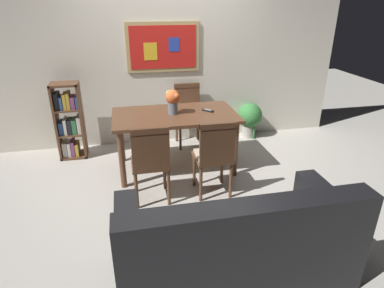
# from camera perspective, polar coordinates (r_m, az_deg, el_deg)

# --- Properties ---
(ground_plane) EXTENTS (12.00, 12.00, 0.00)m
(ground_plane) POSITION_cam_1_polar(r_m,az_deg,el_deg) (4.06, -0.48, -6.54)
(ground_plane) COLOR #B7B2A8
(wall_back_with_painting) EXTENTS (5.20, 0.14, 2.60)m
(wall_back_with_painting) POSITION_cam_1_polar(r_m,az_deg,el_deg) (4.96, -3.94, 15.10)
(wall_back_with_painting) COLOR silver
(wall_back_with_painting) RESTS_ON ground_plane
(dining_table) EXTENTS (1.53, 0.86, 0.75)m
(dining_table) POSITION_cam_1_polar(r_m,az_deg,el_deg) (4.12, -2.94, 3.96)
(dining_table) COLOR brown
(dining_table) RESTS_ON ground_plane
(dining_chair_near_right) EXTENTS (0.40, 0.41, 0.91)m
(dining_chair_near_right) POSITION_cam_1_polar(r_m,az_deg,el_deg) (3.56, 3.93, -1.46)
(dining_chair_near_right) COLOR brown
(dining_chair_near_right) RESTS_ON ground_plane
(dining_chair_far_right) EXTENTS (0.40, 0.41, 0.91)m
(dining_chair_far_right) POSITION_cam_1_polar(r_m,az_deg,el_deg) (4.94, -0.64, 6.01)
(dining_chair_far_right) COLOR brown
(dining_chair_far_right) RESTS_ON ground_plane
(dining_chair_near_left) EXTENTS (0.40, 0.41, 0.91)m
(dining_chair_near_left) POSITION_cam_1_polar(r_m,az_deg,el_deg) (3.45, -7.22, -2.44)
(dining_chair_near_left) COLOR brown
(dining_chair_near_left) RESTS_ON ground_plane
(leather_couch) EXTENTS (1.80, 0.84, 0.84)m
(leather_couch) POSITION_cam_1_polar(r_m,az_deg,el_deg) (2.70, 7.38, -16.72)
(leather_couch) COLOR black
(leather_couch) RESTS_ON ground_plane
(bookshelf) EXTENTS (0.36, 0.28, 1.05)m
(bookshelf) POSITION_cam_1_polar(r_m,az_deg,el_deg) (4.80, -20.47, 3.59)
(bookshelf) COLOR brown
(bookshelf) RESTS_ON ground_plane
(potted_ivy) EXTENTS (0.39, 0.39, 0.60)m
(potted_ivy) POSITION_cam_1_polar(r_m,az_deg,el_deg) (5.32, 9.97, 4.57)
(potted_ivy) COLOR #B2ADA3
(potted_ivy) RESTS_ON ground_plane
(flower_vase) EXTENTS (0.18, 0.20, 0.30)m
(flower_vase) POSITION_cam_1_polar(r_m,az_deg,el_deg) (4.04, -3.37, 7.72)
(flower_vase) COLOR slate
(flower_vase) RESTS_ON dining_table
(tv_remote) EXTENTS (0.14, 0.14, 0.02)m
(tv_remote) POSITION_cam_1_polar(r_m,az_deg,el_deg) (4.18, 2.76, 5.84)
(tv_remote) COLOR black
(tv_remote) RESTS_ON dining_table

